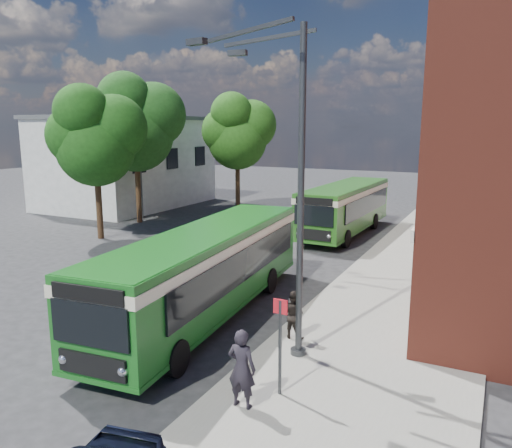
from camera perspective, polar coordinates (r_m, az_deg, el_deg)
The scene contains 14 objects.
ground at distance 18.55m, azimuth -8.07°, elevation -9.38°, with size 120.00×120.00×0.00m, color #252527.
pavement at distance 23.34m, azimuth 18.22°, elevation -5.36°, with size 6.00×48.00×0.15m, color gray.
kerb_line at distance 23.94m, azimuth 10.96°, elevation -4.76°, with size 0.12×48.00×0.01m, color beige.
white_building at distance 42.79m, azimuth -14.51°, elevation 6.96°, with size 9.40×13.40×7.30m.
flagpole at distance 35.33m, azimuth -13.08°, elevation 8.32°, with size 0.95×0.10×9.00m.
street_lamp at distance 13.39m, azimuth 3.71°, elevation 3.95°, with size 2.96×2.38×9.00m.
bus_stop_sign at distance 12.02m, azimuth 2.77°, elevation -13.18°, with size 0.35×0.08×2.52m.
bus_front at distance 17.06m, azimuth -5.69°, elevation -4.68°, with size 3.61×12.14×3.02m.
bus_rear at distance 30.66m, azimuth 10.19°, elevation 2.21°, with size 2.89×10.59×3.02m.
pedestrian_a at distance 11.72m, azimuth -1.64°, elevation -16.16°, with size 0.68×0.45×1.86m, color black.
pedestrian_b at distance 15.30m, azimuth 4.28°, elevation -10.25°, with size 0.72×0.56×1.48m, color black.
tree_left at distance 29.99m, azimuth -17.93°, elevation 9.60°, with size 5.21×4.95×8.79m.
tree_mid at distance 34.51m, azimuth -13.61°, elevation 11.24°, with size 5.89×5.60×9.94m.
tree_right at distance 39.03m, azimuth -2.10°, elevation 10.58°, with size 5.36×5.09×9.05m.
Camera 1 is at (9.98, -14.26, 6.43)m, focal length 35.00 mm.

